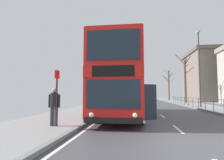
# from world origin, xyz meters

# --- Properties ---
(ground) EXTENTS (15.80, 140.00, 0.20)m
(ground) POSITION_xyz_m (-0.72, -0.00, 0.04)
(ground) COLOR #46464B
(double_decker_bus_main) EXTENTS (3.31, 11.60, 4.54)m
(double_decker_bus_main) POSITION_xyz_m (-2.76, 7.35, 2.38)
(double_decker_bus_main) COLOR red
(double_decker_bus_main) RESTS_ON ground
(pedestrian_railing_far_kerb) EXTENTS (0.05, 29.40, 1.02)m
(pedestrian_railing_far_kerb) POSITION_xyz_m (4.45, 11.99, 0.83)
(pedestrian_railing_far_kerb) COLOR #2D3338
(pedestrian_railing_far_kerb) RESTS_ON ground
(pedestrian_companion) EXTENTS (0.54, 0.34, 1.66)m
(pedestrian_companion) POSITION_xyz_m (-5.38, 1.85, 1.08)
(pedestrian_companion) COLOR #383842
(pedestrian_companion) RESTS_ON ground
(bus_stop_sign_near) EXTENTS (0.08, 0.44, 2.45)m
(bus_stop_sign_near) POSITION_xyz_m (-5.25, 1.79, 1.66)
(bus_stop_sign_near) COLOR #2D2D33
(bus_stop_sign_near) RESTS_ON ground
(street_lamp_far_side) EXTENTS (0.28, 0.60, 8.37)m
(street_lamp_far_side) POSITION_xyz_m (5.08, 15.08, 4.94)
(street_lamp_far_side) COLOR #38383D
(street_lamp_far_side) RESTS_ON ground
(bare_tree_far_00) EXTENTS (2.98, 3.19, 8.06)m
(bare_tree_far_00) POSITION_xyz_m (6.25, 25.58, 4.02)
(bare_tree_far_00) COLOR #4C3D2D
(bare_tree_far_00) RESTS_ON ground
(bare_tree_far_01) EXTENTS (3.11, 2.11, 7.54)m
(bare_tree_far_01) POSITION_xyz_m (5.94, 39.23, 3.88)
(bare_tree_far_01) COLOR brown
(bare_tree_far_01) RESTS_ON ground
(background_building_01) EXTENTS (14.48, 12.42, 10.87)m
(background_building_01) POSITION_xyz_m (16.92, 36.51, 5.46)
(background_building_01) COLOR slate
(background_building_01) RESTS_ON ground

